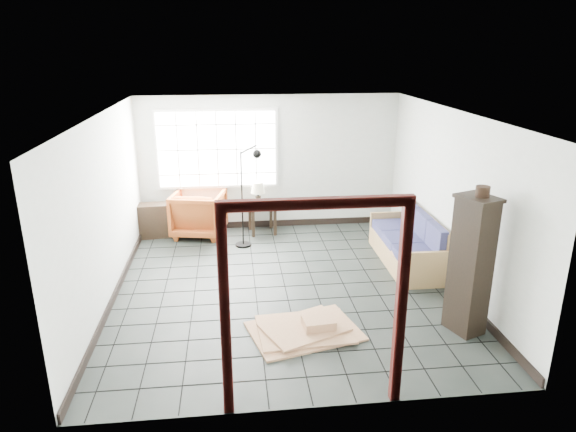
{
  "coord_description": "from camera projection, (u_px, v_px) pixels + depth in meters",
  "views": [
    {
      "loc": [
        -0.74,
        -7.0,
        3.49
      ],
      "look_at": [
        0.08,
        0.3,
        1.02
      ],
      "focal_mm": 32.0,
      "sensor_mm": 36.0,
      "label": 1
    }
  ],
  "objects": [
    {
      "name": "side_table",
      "position": [
        262.0,
        209.0,
        9.87
      ],
      "size": [
        0.58,
        0.58,
        0.58
      ],
      "rotation": [
        0.0,
        0.0,
        0.11
      ],
      "color": "black",
      "rests_on": "ground"
    },
    {
      "name": "cardboard_pile",
      "position": [
        306.0,
        328.0,
        6.53
      ],
      "size": [
        1.53,
        1.26,
        0.2
      ],
      "rotation": [
        0.0,
        0.0,
        0.2
      ],
      "color": "#9E694C",
      "rests_on": "ground"
    },
    {
      "name": "open_box",
      "position": [
        417.0,
        263.0,
        8.2
      ],
      "size": [
        0.9,
        0.63,
        0.46
      ],
      "rotation": [
        0.0,
        0.0,
        0.32
      ],
      "color": "#9E694C",
      "rests_on": "ground"
    },
    {
      "name": "doorway_trim",
      "position": [
        315.0,
        282.0,
        4.8
      ],
      "size": [
        1.8,
        0.08,
        2.2
      ],
      "color": "#3E100E",
      "rests_on": "ground"
    },
    {
      "name": "window_panel",
      "position": [
        217.0,
        149.0,
        9.71
      ],
      "size": [
        2.32,
        0.08,
        1.52
      ],
      "color": "silver",
      "rests_on": "ground"
    },
    {
      "name": "futon_sofa",
      "position": [
        410.0,
        245.0,
        8.53
      ],
      "size": [
        0.76,
        1.96,
        0.87
      ],
      "rotation": [
        0.0,
        0.0,
        -0.01
      ],
      "color": "olive",
      "rests_on": "ground"
    },
    {
      "name": "pot",
      "position": [
        483.0,
        191.0,
        6.02
      ],
      "size": [
        0.21,
        0.21,
        0.13
      ],
      "rotation": [
        0.0,
        0.0,
        -0.34
      ],
      "color": "black",
      "rests_on": "tall_shelf"
    },
    {
      "name": "armchair",
      "position": [
        199.0,
        211.0,
        9.74
      ],
      "size": [
        1.09,
        1.04,
        0.95
      ],
      "primitive_type": "imported",
      "rotation": [
        0.0,
        0.0,
        2.93
      ],
      "color": "brown",
      "rests_on": "ground"
    },
    {
      "name": "table_lamp",
      "position": [
        258.0,
        189.0,
        9.77
      ],
      "size": [
        0.31,
        0.31,
        0.42
      ],
      "rotation": [
        0.0,
        0.0,
        0.15
      ],
      "color": "black",
      "rests_on": "side_table"
    },
    {
      "name": "tall_shelf",
      "position": [
        471.0,
        265.0,
        6.32
      ],
      "size": [
        0.52,
        0.59,
        1.79
      ],
      "rotation": [
        0.0,
        0.0,
        0.36
      ],
      "color": "black",
      "rests_on": "ground"
    },
    {
      "name": "room_shell",
      "position": [
        284.0,
        179.0,
        7.27
      ],
      "size": [
        5.02,
        5.52,
        2.61
      ],
      "color": "#BAC0B8",
      "rests_on": "ground"
    },
    {
      "name": "ground",
      "position": [
        285.0,
        286.0,
        7.78
      ],
      "size": [
        5.5,
        5.5,
        0.0
      ],
      "primitive_type": "plane",
      "color": "black",
      "rests_on": "ground"
    },
    {
      "name": "console_shelf",
      "position": [
        159.0,
        220.0,
        9.71
      ],
      "size": [
        0.85,
        0.38,
        0.65
      ],
      "rotation": [
        0.0,
        0.0,
        0.07
      ],
      "color": "black",
      "rests_on": "ground"
    },
    {
      "name": "projector",
      "position": [
        258.0,
        203.0,
        9.74
      ],
      "size": [
        0.33,
        0.28,
        0.1
      ],
      "rotation": [
        0.0,
        0.0,
        0.24
      ],
      "color": "silver",
      "rests_on": "side_table"
    },
    {
      "name": "floor_lamp",
      "position": [
        249.0,
        194.0,
        9.02
      ],
      "size": [
        0.51,
        0.32,
        1.86
      ],
      "rotation": [
        0.0,
        0.0,
        0.09
      ],
      "color": "black",
      "rests_on": "ground"
    }
  ]
}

